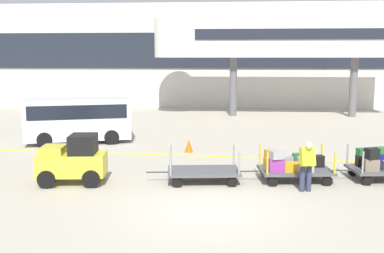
{
  "coord_description": "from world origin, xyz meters",
  "views": [
    {
      "loc": [
        0.47,
        -11.64,
        3.99
      ],
      "look_at": [
        -0.69,
        4.3,
        1.58
      ],
      "focal_mm": 42.75,
      "sensor_mm": 36.0,
      "label": 1
    }
  ],
  "objects_px": {
    "baggage_tug": "(73,160)",
    "baggage_cart_middle": "(293,165)",
    "baggage_cart_tail": "(382,164)",
    "shuttle_van": "(78,117)",
    "safety_cone_near": "(189,146)",
    "baggage_handler": "(307,164)",
    "baggage_cart_lead": "(203,172)"
  },
  "relations": [
    {
      "from": "baggage_tug",
      "to": "baggage_cart_middle",
      "type": "distance_m",
      "value": 7.08
    },
    {
      "from": "baggage_cart_tail",
      "to": "shuttle_van",
      "type": "xyz_separation_m",
      "value": [
        -12.09,
        5.87,
        0.71
      ]
    },
    {
      "from": "safety_cone_near",
      "to": "baggage_tug",
      "type": "bearing_deg",
      "value": -122.58
    },
    {
      "from": "baggage_handler",
      "to": "shuttle_van",
      "type": "height_order",
      "value": "shuttle_van"
    },
    {
      "from": "baggage_cart_tail",
      "to": "baggage_handler",
      "type": "relative_size",
      "value": 1.96
    },
    {
      "from": "shuttle_van",
      "to": "baggage_tug",
      "type": "bearing_deg",
      "value": -73.28
    },
    {
      "from": "baggage_cart_lead",
      "to": "safety_cone_near",
      "type": "relative_size",
      "value": 5.57
    },
    {
      "from": "baggage_cart_lead",
      "to": "baggage_cart_tail",
      "type": "relative_size",
      "value": 1.0
    },
    {
      "from": "baggage_tug",
      "to": "baggage_cart_tail",
      "type": "height_order",
      "value": "baggage_tug"
    },
    {
      "from": "baggage_cart_middle",
      "to": "baggage_handler",
      "type": "xyz_separation_m",
      "value": [
        0.23,
        -1.22,
        0.35
      ]
    },
    {
      "from": "baggage_tug",
      "to": "baggage_cart_lead",
      "type": "distance_m",
      "value": 4.18
    },
    {
      "from": "shuttle_van",
      "to": "safety_cone_near",
      "type": "bearing_deg",
      "value": -19.13
    },
    {
      "from": "baggage_tug",
      "to": "safety_cone_near",
      "type": "relative_size",
      "value": 4.02
    },
    {
      "from": "baggage_cart_tail",
      "to": "baggage_tug",
      "type": "bearing_deg",
      "value": -173.43
    },
    {
      "from": "baggage_cart_lead",
      "to": "baggage_cart_tail",
      "type": "xyz_separation_m",
      "value": [
        5.85,
        0.69,
        0.18
      ]
    },
    {
      "from": "baggage_cart_lead",
      "to": "baggage_handler",
      "type": "distance_m",
      "value": 3.29
    },
    {
      "from": "baggage_cart_middle",
      "to": "baggage_tug",
      "type": "bearing_deg",
      "value": -173.57
    },
    {
      "from": "shuttle_van",
      "to": "baggage_cart_lead",
      "type": "bearing_deg",
      "value": -46.44
    },
    {
      "from": "baggage_cart_middle",
      "to": "shuttle_van",
      "type": "height_order",
      "value": "shuttle_van"
    },
    {
      "from": "baggage_cart_middle",
      "to": "shuttle_van",
      "type": "xyz_separation_m",
      "value": [
        -9.14,
        6.23,
        0.72
      ]
    },
    {
      "from": "baggage_tug",
      "to": "baggage_cart_middle",
      "type": "relative_size",
      "value": 0.72
    },
    {
      "from": "safety_cone_near",
      "to": "baggage_cart_lead",
      "type": "bearing_deg",
      "value": -79.81
    },
    {
      "from": "baggage_cart_tail",
      "to": "baggage_handler",
      "type": "bearing_deg",
      "value": -149.91
    },
    {
      "from": "baggage_cart_lead",
      "to": "shuttle_van",
      "type": "relative_size",
      "value": 0.59
    },
    {
      "from": "baggage_handler",
      "to": "shuttle_van",
      "type": "xyz_separation_m",
      "value": [
        -9.37,
        7.45,
        0.37
      ]
    },
    {
      "from": "baggage_tug",
      "to": "shuttle_van",
      "type": "bearing_deg",
      "value": 106.72
    },
    {
      "from": "baggage_cart_middle",
      "to": "baggage_cart_tail",
      "type": "relative_size",
      "value": 1.0
    },
    {
      "from": "shuttle_van",
      "to": "safety_cone_near",
      "type": "distance_m",
      "value": 5.79
    },
    {
      "from": "baggage_tug",
      "to": "safety_cone_near",
      "type": "bearing_deg",
      "value": 57.42
    },
    {
      "from": "baggage_handler",
      "to": "safety_cone_near",
      "type": "xyz_separation_m",
      "value": [
        -3.97,
        5.57,
        -0.59
      ]
    },
    {
      "from": "baggage_tug",
      "to": "shuttle_van",
      "type": "relative_size",
      "value": 0.43
    },
    {
      "from": "baggage_handler",
      "to": "baggage_tug",
      "type": "bearing_deg",
      "value": 176.64
    }
  ]
}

